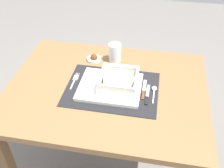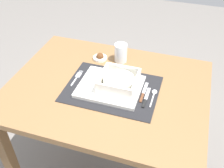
# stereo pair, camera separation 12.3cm
# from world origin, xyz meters

# --- Properties ---
(dining_table) EXTENTS (0.94, 0.73, 0.74)m
(dining_table) POSITION_xyz_m (0.00, 0.00, 0.63)
(dining_table) COLOR brown
(dining_table) RESTS_ON ground
(placemat) EXTENTS (0.43, 0.32, 0.00)m
(placemat) POSITION_xyz_m (0.03, -0.01, 0.74)
(placemat) COLOR black
(placemat) RESTS_ON dining_table
(serving_plate) EXTENTS (0.29, 0.24, 0.02)m
(serving_plate) POSITION_xyz_m (0.02, -0.01, 0.75)
(serving_plate) COLOR white
(serving_plate) RESTS_ON placemat
(porridge_bowl) EXTENTS (0.17, 0.17, 0.06)m
(porridge_bowl) POSITION_xyz_m (0.06, 0.00, 0.78)
(porridge_bowl) COLOR white
(porridge_bowl) RESTS_ON serving_plate
(fork) EXTENTS (0.02, 0.13, 0.00)m
(fork) POSITION_xyz_m (-0.16, 0.02, 0.74)
(fork) COLOR silver
(fork) RESTS_ON placemat
(spoon) EXTENTS (0.02, 0.12, 0.01)m
(spoon) POSITION_xyz_m (0.22, 0.01, 0.75)
(spoon) COLOR silver
(spoon) RESTS_ON placemat
(butter_knife) EXTENTS (0.01, 0.14, 0.01)m
(butter_knife) POSITION_xyz_m (0.19, -0.03, 0.74)
(butter_knife) COLOR black
(butter_knife) RESTS_ON placemat
(bread_knife) EXTENTS (0.01, 0.14, 0.01)m
(bread_knife) POSITION_xyz_m (0.18, -0.00, 0.74)
(bread_knife) COLOR #59331E
(bread_knife) RESTS_ON placemat
(drinking_glass) EXTENTS (0.07, 0.07, 0.10)m
(drinking_glass) POSITION_xyz_m (-0.00, 0.23, 0.78)
(drinking_glass) COLOR white
(drinking_glass) RESTS_ON dining_table
(condiment_saucer) EXTENTS (0.07, 0.07, 0.04)m
(condiment_saucer) POSITION_xyz_m (-0.11, 0.21, 0.75)
(condiment_saucer) COLOR white
(condiment_saucer) RESTS_ON dining_table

